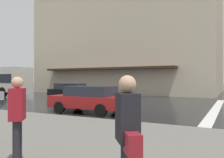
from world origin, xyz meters
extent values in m
cube|color=silver|center=(4.00, 3.84, 0.00)|extent=(13.00, 0.50, 0.01)
cube|color=beige|center=(21.50, 15.95, 10.29)|extent=(17.99, 23.15, 20.58)
cube|color=#382319|center=(11.90, 15.95, 3.00)|extent=(1.20, 16.21, 0.24)
cube|color=maroon|center=(-1.00, 9.73, 0.61)|extent=(1.75, 4.10, 0.60)
cube|color=#232833|center=(-1.00, 9.58, 1.16)|extent=(1.54, 2.46, 0.50)
cylinder|color=black|center=(-1.82, 10.98, 0.31)|extent=(0.20, 0.62, 0.62)
cylinder|color=black|center=(-0.17, 10.98, 0.31)|extent=(0.20, 0.62, 0.62)
cylinder|color=black|center=(-1.82, 8.48, 0.31)|extent=(0.20, 0.62, 0.62)
cylinder|color=black|center=(-0.18, 8.48, 0.31)|extent=(0.20, 0.62, 0.62)
cube|color=black|center=(5.50, 15.78, 0.61)|extent=(1.75, 4.10, 0.60)
cube|color=#232833|center=(5.50, 15.93, 1.16)|extent=(1.54, 2.46, 0.50)
cylinder|color=black|center=(6.33, 14.53, 0.31)|extent=(0.20, 0.62, 0.62)
cylinder|color=black|center=(4.67, 14.53, 0.31)|extent=(0.20, 0.62, 0.62)
cylinder|color=black|center=(6.33, 17.03, 0.31)|extent=(0.20, 0.62, 0.62)
cylinder|color=black|center=(4.67, 17.03, 0.31)|extent=(0.20, 0.62, 0.62)
cylinder|color=black|center=(6.65, 23.35, 0.50)|extent=(0.30, 1.00, 1.00)
cylinder|color=black|center=(4.35, 23.35, 0.50)|extent=(0.30, 1.00, 1.00)
cube|color=maroon|center=(-8.36, 6.51, 1.31)|extent=(0.46, 0.43, 0.60)
sphere|color=tan|center=(-8.36, 6.51, 1.72)|extent=(0.22, 0.22, 0.22)
cylinder|color=#232328|center=(-8.44, 6.45, 0.58)|extent=(0.13, 0.13, 0.86)
cylinder|color=#232328|center=(-8.29, 6.56, 0.58)|extent=(0.13, 0.13, 0.86)
cube|color=black|center=(-8.82, 4.04, 1.31)|extent=(0.46, 0.43, 0.60)
sphere|color=tan|center=(-8.82, 4.04, 1.72)|extent=(0.22, 0.22, 0.22)
cube|color=maroon|center=(-9.04, 3.88, 1.06)|extent=(0.32, 0.29, 0.24)
camera|label=1|loc=(-11.48, 2.87, 1.78)|focal=37.76mm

